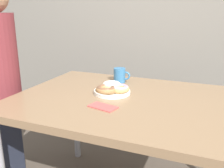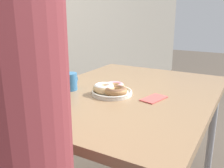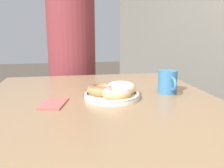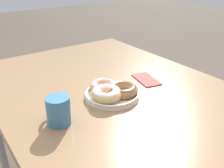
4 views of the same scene
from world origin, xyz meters
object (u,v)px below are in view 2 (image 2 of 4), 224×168
object	(u,v)px
donut_plate	(111,89)
coffee_mug	(70,81)
napkin	(154,99)
dining_table	(127,102)

from	to	relation	value
donut_plate	coffee_mug	bearing A→B (deg)	99.46
coffee_mug	napkin	size ratio (longest dim) A/B	0.72
dining_table	coffee_mug	distance (m)	0.35
coffee_mug	napkin	xyz separation A→B (m)	(0.08, -0.48, -0.05)
donut_plate	coffee_mug	xyz separation A→B (m)	(-0.04, 0.25, 0.02)
dining_table	donut_plate	size ratio (longest dim) A/B	5.33
coffee_mug	napkin	distance (m)	0.49
dining_table	napkin	size ratio (longest dim) A/B	7.80
donut_plate	napkin	distance (m)	0.24
donut_plate	napkin	bearing A→B (deg)	-79.63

